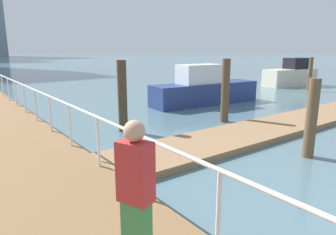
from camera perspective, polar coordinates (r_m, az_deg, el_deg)
The scene contains 10 objects.
ground_plane at distance 19.97m, azimuth -20.08°, elevation 4.06°, with size 300.00×300.00×0.00m, color slate.
floating_dock at distance 11.89m, azimuth 21.21°, elevation -1.16°, with size 15.63×2.00×0.18m, color #93704C.
boardwalk_railing at distance 7.07m, azimuth -15.88°, elevation -0.33°, with size 0.06×25.55×1.08m.
dock_piling_0 at distance 8.61m, azimuth 25.35°, elevation -0.19°, with size 0.29×0.29×2.07m, color brown.
dock_piling_1 at distance 11.82m, azimuth 10.73°, elevation 4.95°, with size 0.31×0.31×2.42m, color brown.
dock_piling_2 at distance 22.47m, azimuth 25.13°, elevation 7.39°, with size 0.26×0.26×2.22m, color brown.
dock_piling_4 at distance 10.36m, azimuth -8.57°, elevation 3.94°, with size 0.31×0.31×2.42m, color #473826.
moored_boat_0 at distance 15.65m, azimuth 6.79°, elevation 5.26°, with size 6.03×1.91×2.01m.
moored_boat_1 at distance 25.12m, azimuth 22.14°, elevation 7.44°, with size 4.50×2.14×2.08m.
pedestrian_0 at distance 3.31m, azimuth -6.05°, elevation -14.45°, with size 0.34×0.42×1.70m.
Camera 1 is at (-5.53, 1.01, 2.80)m, focal length 32.42 mm.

